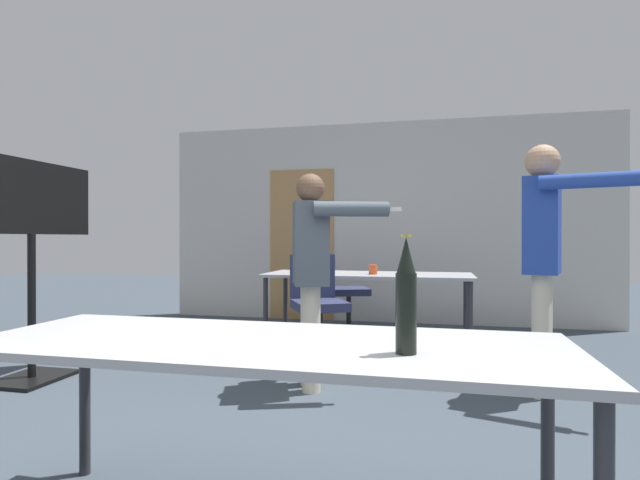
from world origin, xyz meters
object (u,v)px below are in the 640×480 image
object	(u,v)px
person_left_plaid	(312,260)
office_chair_side_rolled	(318,309)
beer_bottle	(406,297)
office_chair_far_right	(342,294)
tv_screen	(31,237)
drink_cup	(373,269)
person_far_watching	(545,242)

from	to	relation	value
person_left_plaid	office_chair_side_rolled	world-z (taller)	person_left_plaid
office_chair_side_rolled	beer_bottle	world-z (taller)	beer_bottle
office_chair_far_right	office_chair_side_rolled	bearing A→B (deg)	-18.70
tv_screen	person_left_plaid	world-z (taller)	tv_screen
office_chair_far_right	beer_bottle	world-z (taller)	beer_bottle
drink_cup	person_left_plaid	bearing A→B (deg)	-100.60
tv_screen	office_chair_far_right	world-z (taller)	tv_screen
office_chair_side_rolled	beer_bottle	distance (m)	3.10
tv_screen	drink_cup	world-z (taller)	tv_screen
person_left_plaid	tv_screen	bearing A→B (deg)	-100.63
office_chair_side_rolled	beer_bottle	size ratio (longest dim) A/B	2.50
office_chair_side_rolled	beer_bottle	bearing A→B (deg)	79.83
person_far_watching	office_chair_side_rolled	size ratio (longest dim) A/B	1.86
tv_screen	person_left_plaid	bearing A→B (deg)	-82.09
tv_screen	person_far_watching	distance (m)	3.87
beer_bottle	office_chair_far_right	bearing A→B (deg)	103.02
person_left_plaid	drink_cup	xyz separation A→B (m)	(0.28, 1.48, -0.16)
tv_screen	drink_cup	distance (m)	3.05
tv_screen	person_left_plaid	distance (m)	2.21
person_far_watching	beer_bottle	world-z (taller)	person_far_watching
drink_cup	tv_screen	bearing A→B (deg)	-144.12
drink_cup	person_far_watching	bearing A→B (deg)	-42.59
office_chair_side_rolled	office_chair_far_right	xyz separation A→B (m)	(-0.02, 1.37, -0.01)
person_far_watching	office_chair_far_right	bearing A→B (deg)	-122.54
person_left_plaid	drink_cup	bearing A→B (deg)	150.86
tv_screen	office_chair_far_right	distance (m)	3.35
person_left_plaid	office_chair_far_right	size ratio (longest dim) A/B	1.70
tv_screen	person_far_watching	xyz separation A→B (m)	(3.83, 0.52, -0.03)
person_far_watching	office_chair_far_right	world-z (taller)	person_far_watching
person_far_watching	office_chair_side_rolled	xyz separation A→B (m)	(-1.83, 0.72, -0.63)
person_left_plaid	office_chair_side_rolled	size ratio (longest dim) A/B	1.67
beer_bottle	tv_screen	bearing A→B (deg)	150.74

